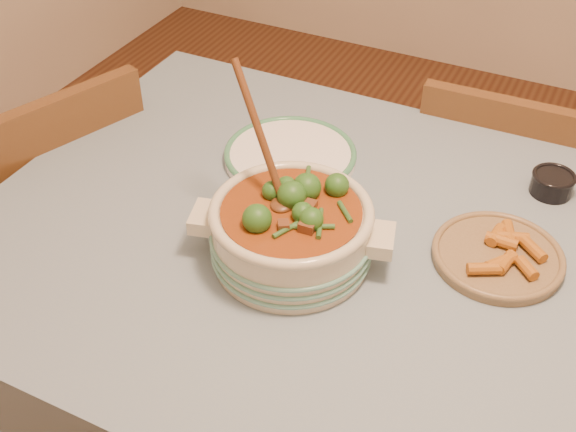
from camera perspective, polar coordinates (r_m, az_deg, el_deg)
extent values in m
cube|color=brown|center=(1.39, 8.44, -4.41)|extent=(1.60, 1.00, 0.05)
cube|color=gray|center=(1.38, 8.55, -3.57)|extent=(1.68, 1.08, 0.01)
cylinder|color=brown|center=(2.18, -6.92, 1.46)|extent=(0.07, 0.07, 0.70)
cylinder|color=beige|center=(1.32, 0.26, -1.55)|extent=(0.36, 0.36, 0.11)
torus|color=beige|center=(1.29, 0.27, 0.35)|extent=(0.30, 0.30, 0.02)
cube|color=beige|center=(1.30, 7.36, -1.89)|extent=(0.07, 0.09, 0.03)
cube|color=beige|center=(1.35, -6.59, -0.12)|extent=(0.07, 0.09, 0.03)
cylinder|color=maroon|center=(1.29, 0.27, 0.10)|extent=(0.26, 0.26, 0.02)
cylinder|color=white|center=(1.61, 0.18, 4.76)|extent=(0.38, 0.38, 0.02)
torus|color=#3F8C62|center=(1.60, 0.18, 5.03)|extent=(0.29, 0.29, 0.01)
cylinder|color=black|center=(1.60, 20.14, 2.38)|extent=(0.10, 0.10, 0.04)
torus|color=black|center=(1.59, 20.31, 3.00)|extent=(0.09, 0.09, 0.01)
cylinder|color=black|center=(1.59, 20.24, 2.75)|extent=(0.07, 0.07, 0.01)
cylinder|color=olive|center=(1.41, 16.21, -3.14)|extent=(0.32, 0.32, 0.02)
torus|color=olive|center=(1.40, 16.27, -2.88)|extent=(0.25, 0.25, 0.01)
cube|color=brown|center=(2.13, 15.79, 1.37)|extent=(0.40, 0.40, 0.04)
cube|color=brown|center=(1.87, 15.75, 3.36)|extent=(0.39, 0.05, 0.42)
cylinder|color=brown|center=(2.38, 19.62, -1.37)|extent=(0.04, 0.04, 0.42)
cylinder|color=brown|center=(2.41, 11.95, 0.76)|extent=(0.04, 0.04, 0.42)
cylinder|color=brown|center=(2.13, 18.18, -6.74)|extent=(0.04, 0.04, 0.42)
cylinder|color=brown|center=(2.16, 9.60, -4.29)|extent=(0.04, 0.04, 0.42)
cube|color=brown|center=(2.08, -17.91, 0.46)|extent=(0.52, 0.52, 0.04)
cube|color=brown|center=(1.82, -16.46, 3.11)|extent=(0.18, 0.39, 0.43)
cylinder|color=brown|center=(2.39, -15.35, 0.15)|extent=(0.04, 0.04, 0.43)
cylinder|color=brown|center=(2.16, -10.58, -4.11)|extent=(0.04, 0.04, 0.43)
cylinder|color=brown|center=(2.06, -18.52, -8.57)|extent=(0.04, 0.04, 0.43)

